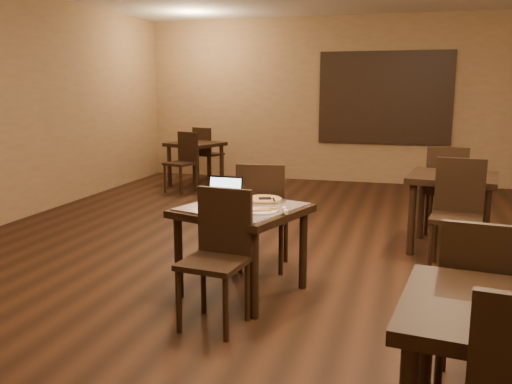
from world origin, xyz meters
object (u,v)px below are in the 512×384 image
(laptop, at_px, (223,196))
(other_table_c, at_px, (504,337))
(chair_main_far, at_px, (262,210))
(other_table_a, at_px, (452,188))
(other_table_c_chair_far, at_px, (483,301))
(other_table_a_chair_near, at_px, (458,208))
(other_table_a_chair_far, at_px, (447,185))
(other_table_b, at_px, (195,150))
(other_table_b_chair_near, at_px, (184,158))
(tiled_table, at_px, (242,218))
(chair_main_near, at_px, (219,249))
(other_table_b_chair_far, at_px, (206,150))
(pizza_pan, at_px, (263,201))

(laptop, height_order, other_table_c, laptop)
(chair_main_far, height_order, other_table_a, chair_main_far)
(other_table_a, distance_m, other_table_c_chair_far, 3.02)
(other_table_a_chair_near, distance_m, other_table_a_chair_far, 1.25)
(laptop, relative_size, other_table_b, 0.30)
(other_table_a_chair_near, height_order, other_table_b_chair_near, other_table_a_chair_near)
(tiled_table, height_order, other_table_a_chair_far, other_table_a_chair_far)
(other_table_a, relative_size, other_table_c, 1.03)
(chair_main_near, relative_size, other_table_b_chair_far, 1.01)
(chair_main_far, xyz_separation_m, other_table_c_chair_far, (1.74, -1.82, 0.01))
(other_table_c_chair_far, bearing_deg, other_table_b, -48.12)
(other_table_b, relative_size, other_table_c_chair_far, 1.00)
(pizza_pan, distance_m, other_table_c_chair_far, 2.19)
(other_table_b_chair_near, height_order, other_table_c_chair_far, other_table_c_chair_far)
(chair_main_far, relative_size, pizza_pan, 2.70)
(other_table_b_chair_near, distance_m, other_table_b_chair_far, 1.17)
(chair_main_near, xyz_separation_m, laptop, (-0.21, 0.71, 0.25))
(pizza_pan, distance_m, other_table_a_chair_far, 2.74)
(chair_main_near, relative_size, other_table_c, 1.03)
(other_table_b_chair_far, bearing_deg, other_table_b_chair_near, 112.55)
(chair_main_far, distance_m, other_table_b, 4.75)
(chair_main_far, distance_m, other_table_b_chair_far, 5.28)
(other_table_b_chair_near, bearing_deg, pizza_pan, -38.27)
(laptop, bearing_deg, other_table_c_chair_far, -33.00)
(other_table_b_chair_near, bearing_deg, other_table_a_chair_far, -3.07)
(other_table_b_chair_far, bearing_deg, chair_main_far, 136.62)
(tiled_table, distance_m, laptop, 0.27)
(other_table_a, height_order, other_table_c_chair_far, other_table_c_chair_far)
(laptop, relative_size, other_table_c, 0.32)
(other_table_a, bearing_deg, other_table_b_chair_far, 148.34)
(other_table_b_chair_far, bearing_deg, pizza_pan, 135.92)
(laptop, relative_size, other_table_a, 0.31)
(other_table_a_chair_near, relative_size, other_table_b_chair_far, 1.07)
(other_table_a, relative_size, other_table_a_chair_far, 0.94)
(other_table_a, distance_m, other_table_b_chair_far, 5.45)
(other_table_b, bearing_deg, pizza_pan, -41.47)
(pizza_pan, bearing_deg, other_table_c, -51.62)
(tiled_table, distance_m, other_table_a_chair_far, 3.00)
(other_table_a, bearing_deg, other_table_a_chair_far, 99.76)
(pizza_pan, height_order, other_table_a, other_table_a)
(tiled_table, xyz_separation_m, pizza_pan, (0.12, 0.24, 0.11))
(other_table_a_chair_near, height_order, other_table_a_chair_far, same)
(pizza_pan, distance_m, other_table_a_chair_near, 1.93)
(other_table_b, bearing_deg, other_table_c, -38.23)
(tiled_table, bearing_deg, other_table_b, 134.40)
(laptop, xyz_separation_m, other_table_a, (1.98, 1.70, -0.13))
(other_table_a, xyz_separation_m, other_table_b_chair_far, (-4.16, 3.51, -0.12))
(tiled_table, height_order, other_table_c_chair_far, other_table_c_chair_far)
(other_table_a_chair_far, xyz_separation_m, other_table_c, (-0.01, -4.25, 0.08))
(other_table_b_chair_near, bearing_deg, laptop, -42.61)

